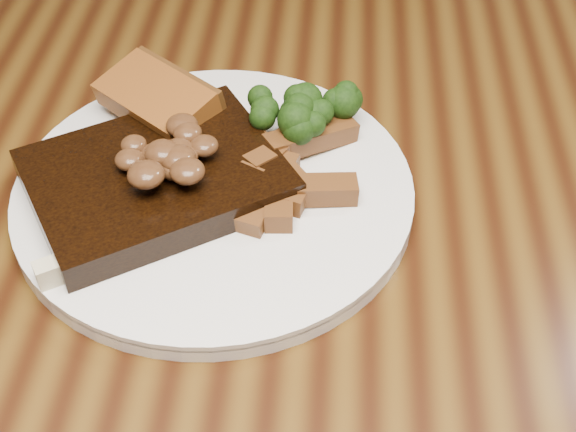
# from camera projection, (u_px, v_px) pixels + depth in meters

# --- Properties ---
(dining_table) EXTENTS (1.60, 0.90, 0.75)m
(dining_table) POSITION_uv_depth(u_px,v_px,m) (302.00, 340.00, 0.64)
(dining_table) COLOR #4D320F
(dining_table) RESTS_ON ground
(chair_far) EXTENTS (0.47, 0.47, 0.88)m
(chair_far) POSITION_uv_depth(u_px,v_px,m) (298.00, 43.00, 1.27)
(chair_far) COLOR black
(chair_far) RESTS_ON ground
(plate) EXTENTS (0.35, 0.35, 0.01)m
(plate) POSITION_uv_depth(u_px,v_px,m) (215.00, 194.00, 0.62)
(plate) COLOR white
(plate) RESTS_ON dining_table
(steak) EXTENTS (0.23, 0.21, 0.03)m
(steak) POSITION_uv_depth(u_px,v_px,m) (156.00, 180.00, 0.60)
(steak) COLOR black
(steak) RESTS_ON plate
(steak_bone) EXTENTS (0.13, 0.09, 0.02)m
(steak_bone) POSITION_uv_depth(u_px,v_px,m) (140.00, 244.00, 0.56)
(steak_bone) COLOR beige
(steak_bone) RESTS_ON plate
(mushroom_pile) EXTENTS (0.07, 0.07, 0.03)m
(mushroom_pile) POSITION_uv_depth(u_px,v_px,m) (157.00, 150.00, 0.58)
(mushroom_pile) COLOR #503119
(mushroom_pile) RESTS_ON steak
(garlic_bread) EXTENTS (0.11, 0.10, 0.02)m
(garlic_bread) POSITION_uv_depth(u_px,v_px,m) (159.00, 118.00, 0.66)
(garlic_bread) COLOR brown
(garlic_bread) RESTS_ON plate
(potato_wedges) EXTENTS (0.10, 0.10, 0.02)m
(potato_wedges) POSITION_uv_depth(u_px,v_px,m) (288.00, 177.00, 0.60)
(potato_wedges) COLOR brown
(potato_wedges) RESTS_ON plate
(broccoli_cluster) EXTENTS (0.08, 0.08, 0.04)m
(broccoli_cluster) POSITION_uv_depth(u_px,v_px,m) (298.00, 119.00, 0.64)
(broccoli_cluster) COLOR #1C3B0D
(broccoli_cluster) RESTS_ON plate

